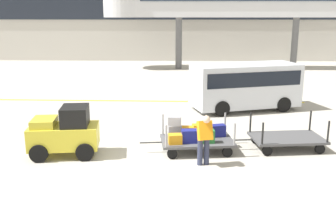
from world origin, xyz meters
TOP-DOWN VIEW (x-y plane):
  - ground_plane at (0.00, 0.00)m, footprint 120.00×120.00m
  - apron_lead_line at (-1.15, 8.39)m, footprint 16.50×0.50m
  - terminal_building at (0.00, 25.98)m, footprint 53.75×2.51m
  - jet_bridge at (3.62, 19.99)m, footprint 18.40×3.00m
  - baggage_tug at (-2.74, 0.65)m, footprint 2.21×1.43m
  - baggage_cart_lead at (1.30, 1.16)m, footprint 3.06×1.65m
  - baggage_cart_middle at (4.37, 1.45)m, footprint 3.06×1.65m
  - baggage_handler at (1.54, -0.10)m, footprint 0.49×0.50m
  - shuttle_van at (3.86, 6.79)m, footprint 5.14×3.18m

SIDE VIEW (x-z plane):
  - ground_plane at x=0.00m, z-range 0.00..0.00m
  - apron_lead_line at x=-1.15m, z-range 0.00..0.01m
  - baggage_cart_middle at x=4.37m, z-range -0.20..0.90m
  - baggage_cart_lead at x=1.30m, z-range -0.04..1.06m
  - baggage_tug at x=-2.74m, z-range -0.04..1.54m
  - baggage_handler at x=1.54m, z-range 0.08..1.65m
  - shuttle_van at x=3.86m, z-range 0.19..2.28m
  - terminal_building at x=0.00m, z-range 0.01..9.23m
  - jet_bridge at x=3.62m, z-range 1.92..8.48m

